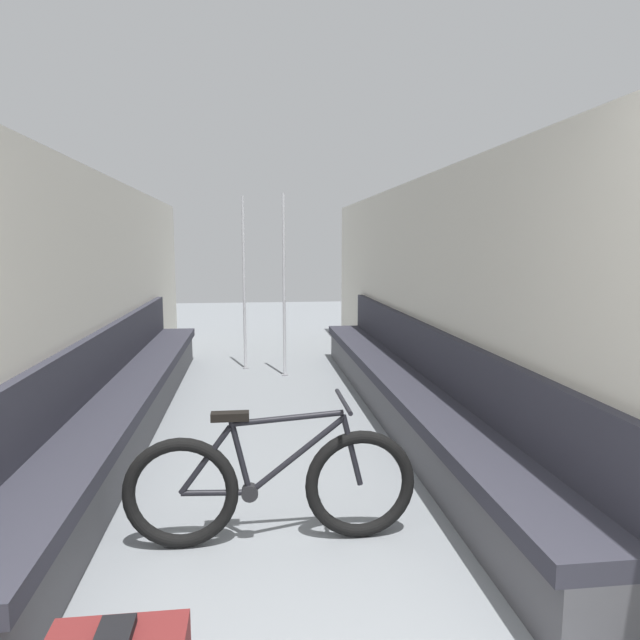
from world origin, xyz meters
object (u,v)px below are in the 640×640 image
Objects in this scene: bicycle at (272,486)px; grab_pole_far at (244,286)px; bench_seat_row_right at (404,390)px; grab_pole_near at (284,288)px; bench_seat_row_left at (127,399)px.

grab_pole_far is at bearing 111.56° from bicycle.
bicycle is at bearing -122.50° from bench_seat_row_right.
grab_pole_far is (-0.19, 4.46, 0.76)m from bicycle.
bench_seat_row_right is 2.39m from bicycle.
grab_pole_near is at bearing 104.84° from bicycle.
grab_pole_far is (-0.49, 0.47, 0.00)m from grab_pole_near.
grab_pole_far is (0.99, 2.45, 0.79)m from bench_seat_row_left.
bench_seat_row_left is 2.80× the size of grab_pole_far.
bench_seat_row_left is at bearing 139.46° from bicycle.
bench_seat_row_left and bench_seat_row_right have the same top height.
bench_seat_row_right is at bearing 0.00° from bench_seat_row_left.
grab_pole_near is at bearing -43.76° from grab_pole_far.
grab_pole_near is (-0.98, 1.98, 0.79)m from bench_seat_row_right.
bicycle is 4.08m from grab_pole_near.
grab_pole_far is at bearing 68.02° from bench_seat_row_left.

